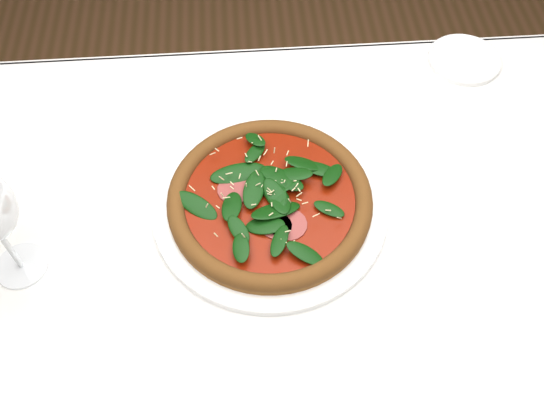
{
  "coord_description": "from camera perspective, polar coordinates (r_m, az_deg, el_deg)",
  "views": [
    {
      "loc": [
        -0.07,
        -0.5,
        1.54
      ],
      "look_at": [
        -0.03,
        0.03,
        0.77
      ],
      "focal_mm": 40.0,
      "sensor_mm": 36.0,
      "label": 1
    }
  ],
  "objects": [
    {
      "name": "dining_table",
      "position": [
        1.02,
        1.69,
        -5.03
      ],
      "size": [
        1.21,
        0.81,
        0.75
      ],
      "color": "silver",
      "rests_on": "ground"
    },
    {
      "name": "saucer_far",
      "position": [
        1.22,
        17.67,
        12.86
      ],
      "size": [
        0.14,
        0.14,
        0.01
      ],
      "color": "white",
      "rests_on": "dining_table"
    },
    {
      "name": "plate",
      "position": [
        0.95,
        -0.21,
        -0.13
      ],
      "size": [
        0.37,
        0.37,
        0.02
      ],
      "color": "white",
      "rests_on": "dining_table"
    },
    {
      "name": "pizza",
      "position": [
        0.93,
        -0.21,
        0.6
      ],
      "size": [
        0.42,
        0.42,
        0.04
      ],
      "rotation": [
        0.0,
        0.0,
        -0.41
      ],
      "color": "#9F6A26",
      "rests_on": "plate"
    },
    {
      "name": "ground",
      "position": [
        1.62,
        1.1,
        -16.37
      ],
      "size": [
        6.0,
        6.0,
        0.0
      ],
      "primitive_type": "plane",
      "color": "brown",
      "rests_on": "ground"
    }
  ]
}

